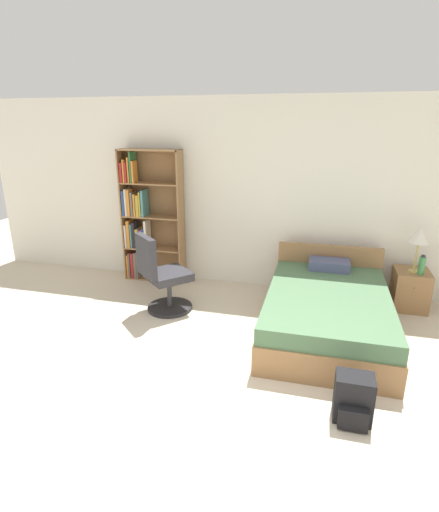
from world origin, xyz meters
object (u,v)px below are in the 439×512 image
(backpack_black, at_px, (353,400))
(water_bottle, at_px, (422,265))
(nightstand, at_px, (410,289))
(office_chair, at_px, (162,278))
(bookshelf, at_px, (145,219))
(bed, at_px, (327,310))
(table_lamp, at_px, (419,237))

(backpack_black, bearing_deg, water_bottle, 68.59)
(nightstand, relative_size, water_bottle, 2.02)
(office_chair, bearing_deg, backpack_black, -33.25)
(bookshelf, xyz_separation_m, office_chair, (0.65, -0.99, -0.48))
(bed, relative_size, backpack_black, 5.27)
(bed, bearing_deg, office_chair, -179.91)
(bookshelf, distance_m, water_bottle, 3.73)
(bookshelf, xyz_separation_m, water_bottle, (3.71, -0.22, -0.31))
(bed, xyz_separation_m, table_lamp, (1.02, 0.83, 0.70))
(bookshelf, height_order, table_lamp, bookshelf)
(bookshelf, relative_size, table_lamp, 3.37)
(table_lamp, bearing_deg, backpack_black, -109.44)
(nightstand, relative_size, backpack_black, 1.29)
(bookshelf, xyz_separation_m, nightstand, (3.65, -0.11, -0.68))
(bed, bearing_deg, bookshelf, 159.50)
(bed, height_order, backpack_black, bed)
(bookshelf, height_order, nightstand, bookshelf)
(office_chair, distance_m, table_lamp, 3.15)
(bookshelf, bearing_deg, nightstand, -1.68)
(bed, xyz_separation_m, office_chair, (-1.98, -0.00, 0.19))
(bookshelf, height_order, water_bottle, bookshelf)
(nightstand, bearing_deg, bed, -139.29)
(nightstand, xyz_separation_m, water_bottle, (0.06, -0.11, 0.37))
(bed, relative_size, water_bottle, 8.28)
(nightstand, bearing_deg, backpack_black, -109.12)
(nightstand, xyz_separation_m, table_lamp, (-0.00, -0.04, 0.71))
(bed, height_order, table_lamp, table_lamp)
(table_lamp, xyz_separation_m, backpack_black, (-0.80, -2.28, -0.77))
(bookshelf, height_order, backpack_black, bookshelf)
(nightstand, bearing_deg, table_lamp, -91.59)
(table_lamp, xyz_separation_m, water_bottle, (0.06, -0.07, -0.34))
(bookshelf, distance_m, table_lamp, 3.65)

